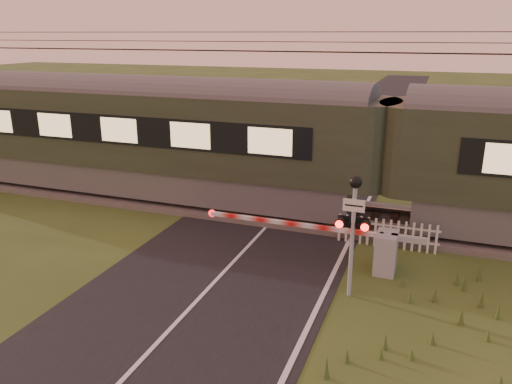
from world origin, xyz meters
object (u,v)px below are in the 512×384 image
at_px(boom_gate, 376,249).
at_px(picket_fence, 386,233).
at_px(crossing_signal, 354,215).
at_px(train, 387,153).

height_order(boom_gate, picket_fence, boom_gate).
bearing_deg(picket_fence, crossing_signal, -99.10).
bearing_deg(boom_gate, picket_fence, 86.57).
xyz_separation_m(train, picket_fence, (0.34, -1.89, -1.97)).
xyz_separation_m(boom_gate, picket_fence, (0.10, 1.61, -0.17)).
height_order(boom_gate, crossing_signal, crossing_signal).
bearing_deg(train, crossing_signal, -91.94).
bearing_deg(train, picket_fence, -79.76).
bearing_deg(picket_fence, train, 100.24).
xyz_separation_m(train, boom_gate, (0.25, -3.50, -1.81)).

